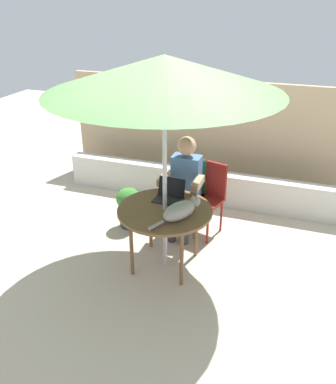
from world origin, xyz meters
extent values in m
plane|color=beige|center=(0.00, 0.00, 0.00)|extent=(14.00, 14.00, 0.00)
cube|color=tan|center=(0.00, 2.23, 0.80)|extent=(4.51, 0.08, 1.61)
cube|color=beige|center=(0.00, 1.59, 0.24)|extent=(4.06, 0.20, 0.47)
cylinder|color=brown|center=(0.00, 0.00, 0.69)|extent=(0.99, 0.99, 0.03)
cylinder|color=brown|center=(0.27, 0.27, 0.34)|extent=(0.04, 0.04, 0.67)
cylinder|color=brown|center=(-0.27, 0.27, 0.34)|extent=(0.04, 0.04, 0.67)
cylinder|color=brown|center=(-0.27, -0.27, 0.34)|extent=(0.04, 0.04, 0.67)
cylinder|color=brown|center=(0.27, -0.27, 0.34)|extent=(0.04, 0.04, 0.67)
cylinder|color=#B7B7BC|center=(0.00, 0.00, 1.03)|extent=(0.04, 0.04, 2.05)
cone|color=#4C723F|center=(0.00, 0.00, 2.07)|extent=(2.19, 2.19, 0.33)
sphere|color=#B7B7BC|center=(0.00, 0.00, 2.08)|extent=(0.06, 0.06, 0.06)
cube|color=#194C2D|center=(0.00, 0.77, 0.44)|extent=(0.40, 0.40, 0.04)
cube|color=#194C2D|center=(0.00, 0.95, 0.68)|extent=(0.40, 0.04, 0.44)
cylinder|color=#194C2D|center=(0.17, 0.94, 0.21)|extent=(0.03, 0.03, 0.42)
cylinder|color=#194C2D|center=(-0.17, 0.94, 0.21)|extent=(0.03, 0.03, 0.42)
cylinder|color=#194C2D|center=(-0.17, 0.60, 0.21)|extent=(0.03, 0.03, 0.42)
cylinder|color=#194C2D|center=(0.17, 0.60, 0.21)|extent=(0.03, 0.03, 0.42)
cube|color=maroon|center=(0.22, 0.77, 0.44)|extent=(0.49, 0.49, 0.04)
cube|color=maroon|center=(0.27, 0.94, 0.68)|extent=(0.39, 0.14, 0.44)
cylinder|color=maroon|center=(0.43, 0.89, 0.21)|extent=(0.03, 0.03, 0.42)
cylinder|color=maroon|center=(0.10, 0.98, 0.21)|extent=(0.03, 0.03, 0.42)
cylinder|color=maroon|center=(0.01, 0.65, 0.21)|extent=(0.03, 0.03, 0.42)
cylinder|color=maroon|center=(0.34, 0.56, 0.21)|extent=(0.03, 0.03, 0.42)
cube|color=#4C72A5|center=(0.00, 0.77, 0.73)|extent=(0.34, 0.20, 0.54)
sphere|color=tan|center=(0.00, 0.76, 1.13)|extent=(0.22, 0.22, 0.22)
cube|color=#383842|center=(-0.08, 0.62, 0.51)|extent=(0.12, 0.30, 0.12)
cylinder|color=#383842|center=(-0.08, 0.47, 0.23)|extent=(0.10, 0.10, 0.46)
cube|color=#383842|center=(0.08, 0.62, 0.51)|extent=(0.12, 0.30, 0.12)
cylinder|color=#383842|center=(0.08, 0.47, 0.23)|extent=(0.10, 0.10, 0.46)
cube|color=tan|center=(-0.20, 0.55, 0.78)|extent=(0.08, 0.32, 0.08)
cube|color=tan|center=(0.20, 0.55, 0.78)|extent=(0.08, 0.32, 0.08)
cube|color=black|center=(-0.03, 0.19, 0.71)|extent=(0.31, 0.24, 0.02)
cube|color=black|center=(-0.03, 0.29, 0.82)|extent=(0.30, 0.07, 0.20)
cube|color=black|center=(-0.02, 0.30, 0.82)|extent=(0.30, 0.07, 0.20)
ellipsoid|color=gray|center=(0.20, -0.13, 0.79)|extent=(0.35, 0.44, 0.17)
sphere|color=gray|center=(0.30, 0.07, 0.81)|extent=(0.11, 0.11, 0.11)
ellipsoid|color=white|center=(0.25, -0.04, 0.75)|extent=(0.16, 0.16, 0.09)
cylinder|color=gray|center=(0.04, -0.37, 0.73)|extent=(0.12, 0.18, 0.04)
cone|color=gray|center=(0.33, 0.05, 0.86)|extent=(0.04, 0.04, 0.03)
cone|color=gray|center=(0.28, 0.08, 0.86)|extent=(0.04, 0.04, 0.03)
cylinder|color=#33383D|center=(-0.71, 0.63, 0.14)|extent=(0.24, 0.24, 0.28)
ellipsoid|color=#3D7F33|center=(-0.71, 0.63, 0.39)|extent=(0.31, 0.31, 0.28)
camera|label=1|loc=(1.22, -3.43, 2.72)|focal=37.62mm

